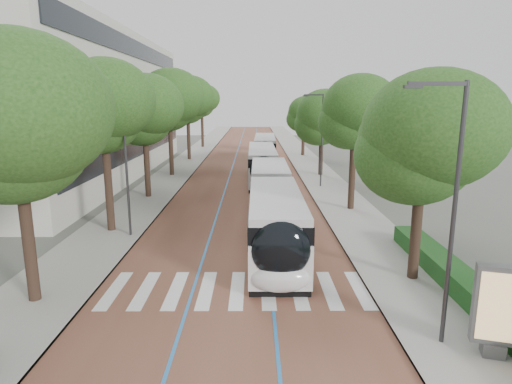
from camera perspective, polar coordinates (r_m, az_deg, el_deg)
ground at (r=16.98m, az=-3.34°, el=-14.37°), size 160.00×160.00×0.00m
road at (r=55.70m, az=-1.20°, el=4.33°), size 11.00×140.00×0.02m
sidewalk_left at (r=56.31m, az=-8.88°, el=4.32°), size 4.00×140.00×0.12m
sidewalk_right at (r=56.07m, az=6.51°, el=4.36°), size 4.00×140.00×0.12m
kerb_left at (r=56.06m, az=-6.95°, el=4.34°), size 0.20×140.00×0.14m
kerb_right at (r=55.88m, az=4.57°, el=4.37°), size 0.20×140.00×0.14m
zebra_crossing at (r=17.86m, az=-2.52°, el=-12.87°), size 10.55×3.60×0.01m
lane_line_left at (r=55.74m, az=-2.85°, el=4.34°), size 0.12×126.00×0.01m
lane_line_right at (r=55.69m, az=0.45°, el=4.34°), size 0.12×126.00×0.01m
office_building at (r=47.73m, az=-25.98°, el=10.25°), size 18.11×40.00×14.00m
hedge at (r=18.64m, az=26.46°, el=-11.43°), size 1.20×14.00×0.80m
streetlight_near at (r=13.74m, az=24.40°, el=-0.52°), size 1.82×0.20×8.00m
streetlight_far at (r=37.71m, az=8.54°, el=7.82°), size 1.82×0.20×8.00m
lamp_post_left at (r=24.45m, az=-16.92°, el=3.49°), size 0.14×0.14×8.00m
trees_left at (r=40.29m, az=-12.54°, el=11.09°), size 6.47×60.87×10.09m
trees_right at (r=36.34m, az=10.66°, el=9.24°), size 5.78×47.23×8.74m
lead_bus at (r=24.56m, az=2.23°, el=-1.88°), size 2.66×18.42×3.20m
bus_queued_0 at (r=40.30m, az=0.82°, el=3.65°), size 2.57×12.40×3.20m
bus_queued_1 at (r=53.04m, az=1.19°, el=5.69°), size 2.86×12.46×3.20m
ad_panel at (r=14.72m, az=29.55°, el=-13.46°), size 1.41×0.74×2.83m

